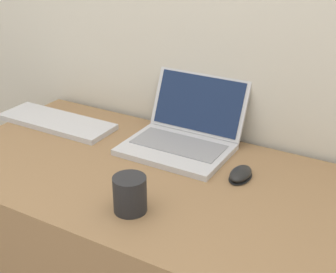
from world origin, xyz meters
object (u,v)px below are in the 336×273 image
at_px(drink_cup, 130,194).
at_px(external_keyboard, 57,122).
at_px(computer_mouse, 241,174).
at_px(laptop, 184,133).

xyz_separation_m(drink_cup, external_keyboard, (-0.56, 0.33, -0.04)).
bearing_deg(computer_mouse, drink_cup, -122.02).
bearing_deg(laptop, computer_mouse, -22.92).
xyz_separation_m(computer_mouse, external_keyboard, (-0.75, 0.03, -0.00)).
bearing_deg(laptop, external_keyboard, -171.08).
bearing_deg(external_keyboard, computer_mouse, -2.08).
xyz_separation_m(drink_cup, computer_mouse, (0.19, 0.30, -0.04)).
bearing_deg(external_keyboard, drink_cup, -30.72).
height_order(laptop, external_keyboard, laptop).
distance_m(laptop, drink_cup, 0.41).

